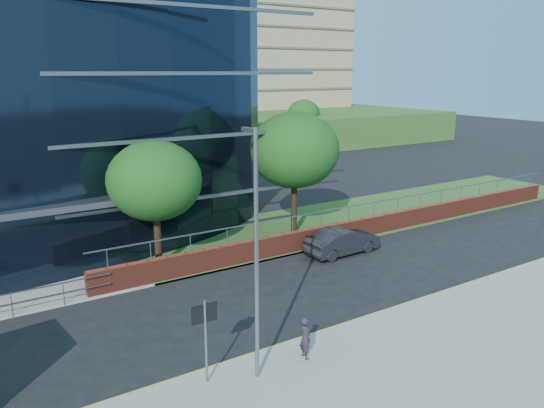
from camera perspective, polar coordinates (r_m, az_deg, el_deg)
ground at (r=18.18m, az=-23.04°, el=-19.44°), size 200.00×200.00×0.00m
grass_verge at (r=38.08m, az=11.38°, el=-0.83°), size 36.00×8.00×0.12m
retaining_wall at (r=32.69m, az=10.86°, el=-2.30°), size 34.00×0.40×2.11m
apartment_block at (r=79.99m, az=-8.02°, el=15.01°), size 60.00×42.00×30.00m
street_sign at (r=16.86m, az=-7.22°, el=-12.67°), size 0.85×0.09×2.80m
tree_far_c at (r=26.33m, az=-12.51°, el=2.44°), size 4.62×4.62×6.51m
tree_far_d at (r=31.25m, az=2.45°, el=5.79°), size 5.28×5.28×7.44m
tree_dist_e at (r=61.21m, az=-7.79°, el=9.16°), size 4.62×4.62×6.51m
tree_dist_f at (r=71.12m, az=3.42°, el=9.68°), size 4.29×4.29×6.05m
streetlight_east at (r=16.14m, az=-1.75°, el=-4.97°), size 0.15×0.77×8.00m
parked_car at (r=29.11m, az=7.60°, el=-3.98°), size 4.47×1.70×1.45m
pedestrian at (r=18.64m, az=3.59°, el=-14.15°), size 0.42×0.58×1.50m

